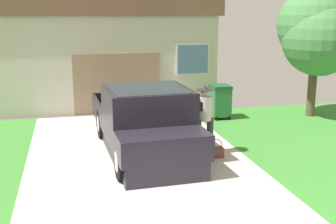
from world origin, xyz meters
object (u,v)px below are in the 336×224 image
object	(u,v)px
pickup_truck	(146,124)
person_with_hat	(204,117)
house_with_garage	(85,49)
neighbor_tree	(319,34)
handbag	(215,152)
wheeled_trash_bin	(220,100)

from	to	relation	value
pickup_truck	person_with_hat	distance (m)	1.45
house_with_garage	neighbor_tree	xyz separation A→B (m)	(7.26, -4.63, 0.71)
pickup_truck	handbag	bearing A→B (deg)	154.75
handbag	wheeled_trash_bin	bearing A→B (deg)	68.67
neighbor_tree	person_with_hat	bearing A→B (deg)	-148.64
neighbor_tree	wheeled_trash_bin	distance (m)	3.82
pickup_truck	neighbor_tree	size ratio (longest dim) A/B	1.25
handbag	neighbor_tree	xyz separation A→B (m)	(4.58, 3.22, 2.59)
handbag	neighbor_tree	distance (m)	6.17
handbag	wheeled_trash_bin	distance (m)	4.01
handbag	person_with_hat	bearing A→B (deg)	122.66
pickup_truck	house_with_garage	bearing A→B (deg)	-83.89
handbag	house_with_garage	size ratio (longest dim) A/B	0.05
house_with_garage	neighbor_tree	size ratio (longest dim) A/B	2.23
pickup_truck	person_with_hat	bearing A→B (deg)	163.10
pickup_truck	house_with_garage	xyz separation A→B (m)	(-1.09, 7.19, 1.27)
person_with_hat	wheeled_trash_bin	world-z (taller)	person_with_hat
person_with_hat	house_with_garage	size ratio (longest dim) A/B	0.18
wheeled_trash_bin	handbag	bearing A→B (deg)	-111.33
house_with_garage	wheeled_trash_bin	xyz separation A→B (m)	(4.13, -4.14, -1.43)
pickup_truck	handbag	size ratio (longest dim) A/B	11.40
pickup_truck	handbag	distance (m)	1.83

